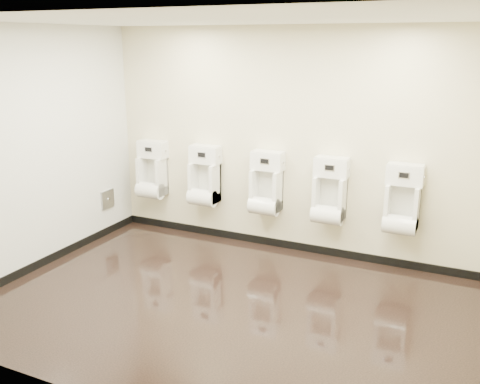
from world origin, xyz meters
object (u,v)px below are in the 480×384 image
(urinal_1, at_px, (204,180))
(urinal_2, at_px, (266,188))
(urinal_0, at_px, (152,174))
(access_panel, at_px, (108,199))
(urinal_3, at_px, (329,196))
(urinal_4, at_px, (402,205))

(urinal_1, relative_size, urinal_2, 1.00)
(urinal_0, bearing_deg, urinal_1, 0.00)
(urinal_0, bearing_deg, urinal_2, 0.00)
(access_panel, relative_size, urinal_3, 0.32)
(urinal_1, xyz_separation_m, urinal_2, (0.89, 0.00, 0.00))
(urinal_2, relative_size, urinal_4, 1.00)
(urinal_2, height_order, urinal_4, same)
(urinal_0, height_order, urinal_1, same)
(access_panel, xyz_separation_m, urinal_3, (3.03, 0.41, 0.32))
(urinal_2, bearing_deg, urinal_4, 0.00)
(access_panel, bearing_deg, urinal_4, 6.05)
(urinal_2, relative_size, urinal_3, 1.00)
(access_panel, height_order, urinal_4, urinal_4)
(urinal_0, height_order, urinal_2, same)
(urinal_1, xyz_separation_m, urinal_4, (2.57, 0.00, 0.00))
(access_panel, bearing_deg, urinal_0, 40.93)
(urinal_1, bearing_deg, urinal_0, 180.00)
(urinal_3, xyz_separation_m, urinal_4, (0.85, 0.00, 0.00))
(urinal_3, relative_size, urinal_4, 1.00)
(urinal_0, xyz_separation_m, urinal_2, (1.73, 0.00, 0.00))
(urinal_4, bearing_deg, access_panel, -173.95)
(urinal_0, relative_size, urinal_1, 1.00)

